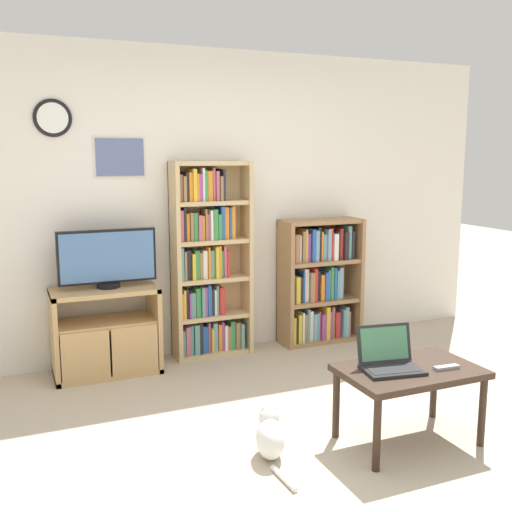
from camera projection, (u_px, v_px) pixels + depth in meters
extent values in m
plane|color=#BCAD93|center=(317.00, 463.00, 3.38)|extent=(18.00, 18.00, 0.00)
cube|color=silver|center=(198.00, 204.00, 5.14)|extent=(5.72, 0.06, 2.60)
torus|color=black|center=(53.00, 118.00, 4.54)|extent=(0.29, 0.03, 0.29)
cylinder|color=white|center=(53.00, 118.00, 4.54)|extent=(0.24, 0.02, 0.24)
cube|color=silver|center=(120.00, 157.00, 4.79)|extent=(0.42, 0.01, 0.33)
cube|color=slate|center=(120.00, 157.00, 4.78)|extent=(0.38, 0.02, 0.30)
cube|color=tan|center=(54.00, 337.00, 4.59)|extent=(0.04, 0.42, 0.69)
cube|color=tan|center=(154.00, 325.00, 4.89)|extent=(0.04, 0.42, 0.69)
cube|color=tan|center=(104.00, 291.00, 4.68)|extent=(0.82, 0.42, 0.04)
cube|color=tan|center=(108.00, 370.00, 4.79)|extent=(0.82, 0.42, 0.04)
cube|color=tan|center=(106.00, 322.00, 4.72)|extent=(0.75, 0.38, 0.04)
cube|color=tan|center=(86.00, 356.00, 4.50)|extent=(0.36, 0.02, 0.38)
cube|color=tan|center=(135.00, 350.00, 4.65)|extent=(0.36, 0.02, 0.38)
cylinder|color=black|center=(108.00, 285.00, 4.70)|extent=(0.18, 0.18, 0.04)
cube|color=black|center=(107.00, 256.00, 4.67)|extent=(0.76, 0.05, 0.42)
cube|color=#4770A8|center=(108.00, 257.00, 4.64)|extent=(0.72, 0.01, 0.38)
cube|color=tan|center=(176.00, 263.00, 4.96)|extent=(0.04, 0.24, 1.67)
cube|color=tan|center=(246.00, 258.00, 5.21)|extent=(0.04, 0.24, 1.67)
cube|color=tan|center=(208.00, 258.00, 5.19)|extent=(0.67, 0.02, 1.67)
cube|color=tan|center=(213.00, 352.00, 5.22)|extent=(0.60, 0.21, 0.04)
cube|color=tan|center=(213.00, 316.00, 5.17)|extent=(0.60, 0.21, 0.04)
cube|color=tan|center=(212.00, 279.00, 5.11)|extent=(0.60, 0.21, 0.04)
cube|color=tan|center=(212.00, 241.00, 5.06)|extent=(0.60, 0.21, 0.04)
cube|color=tan|center=(211.00, 203.00, 5.00)|extent=(0.60, 0.21, 0.04)
cube|color=tan|center=(211.00, 163.00, 4.95)|extent=(0.60, 0.21, 0.04)
cube|color=#5B9389|center=(182.00, 341.00, 5.10)|extent=(0.03, 0.17, 0.22)
cube|color=#B75B70|center=(186.00, 339.00, 5.11)|extent=(0.03, 0.19, 0.25)
cube|color=#5B9389|center=(190.00, 339.00, 5.13)|extent=(0.03, 0.16, 0.26)
cube|color=#5B9389|center=(195.00, 338.00, 5.14)|extent=(0.04, 0.18, 0.26)
cube|color=#232328|center=(199.00, 337.00, 5.16)|extent=(0.03, 0.17, 0.27)
cube|color=#2856A8|center=(202.00, 338.00, 5.18)|extent=(0.02, 0.15, 0.24)
cube|color=#2856A8|center=(204.00, 338.00, 5.19)|extent=(0.03, 0.15, 0.23)
cube|color=#B75B70|center=(207.00, 336.00, 5.20)|extent=(0.02, 0.15, 0.26)
cube|color=gold|center=(210.00, 339.00, 5.20)|extent=(0.02, 0.18, 0.21)
cube|color=#759EB7|center=(213.00, 336.00, 5.22)|extent=(0.04, 0.15, 0.25)
cube|color=orange|center=(218.00, 336.00, 5.23)|extent=(0.03, 0.16, 0.24)
cube|color=#9E4293|center=(221.00, 335.00, 5.24)|extent=(0.02, 0.15, 0.26)
cube|color=white|center=(223.00, 336.00, 5.25)|extent=(0.03, 0.17, 0.22)
cube|color=#93704C|center=(227.00, 336.00, 5.27)|extent=(0.03, 0.15, 0.21)
cube|color=#388947|center=(231.00, 334.00, 5.28)|extent=(0.04, 0.15, 0.25)
cube|color=#93704C|center=(235.00, 334.00, 5.29)|extent=(0.04, 0.16, 0.24)
cube|color=#5B9389|center=(240.00, 334.00, 5.31)|extent=(0.03, 0.18, 0.23)
cube|color=orange|center=(180.00, 305.00, 5.05)|extent=(0.02, 0.17, 0.22)
cube|color=gold|center=(183.00, 303.00, 5.05)|extent=(0.02, 0.17, 0.24)
cube|color=#232328|center=(185.00, 302.00, 5.06)|extent=(0.02, 0.16, 0.25)
cube|color=#9E4293|center=(188.00, 304.00, 5.07)|extent=(0.02, 0.18, 0.21)
cube|color=#5B9389|center=(191.00, 304.00, 5.09)|extent=(0.04, 0.15, 0.21)
cube|color=#388947|center=(196.00, 301.00, 5.10)|extent=(0.04, 0.16, 0.25)
cube|color=#5B9389|center=(201.00, 301.00, 5.11)|extent=(0.03, 0.18, 0.25)
cube|color=#9E4293|center=(204.00, 300.00, 5.13)|extent=(0.02, 0.16, 0.25)
cube|color=#2856A8|center=(207.00, 299.00, 5.14)|extent=(0.03, 0.16, 0.27)
cube|color=#232328|center=(210.00, 301.00, 5.16)|extent=(0.02, 0.15, 0.23)
cube|color=white|center=(213.00, 301.00, 5.16)|extent=(0.02, 0.15, 0.22)
cube|color=#5B9389|center=(215.00, 299.00, 5.17)|extent=(0.02, 0.15, 0.25)
cube|color=red|center=(219.00, 300.00, 5.18)|extent=(0.04, 0.17, 0.24)
cube|color=#5B9389|center=(180.00, 263.00, 4.98)|extent=(0.03, 0.19, 0.28)
cube|color=#93704C|center=(183.00, 265.00, 5.00)|extent=(0.02, 0.19, 0.24)
cube|color=#232328|center=(186.00, 264.00, 5.02)|extent=(0.04, 0.16, 0.25)
cube|color=gold|center=(191.00, 266.00, 5.03)|extent=(0.03, 0.19, 0.22)
cube|color=#388947|center=(195.00, 264.00, 5.05)|extent=(0.04, 0.16, 0.24)
cube|color=#93704C|center=(199.00, 265.00, 5.06)|extent=(0.03, 0.16, 0.22)
cube|color=white|center=(203.00, 264.00, 5.08)|extent=(0.04, 0.15, 0.24)
cube|color=orange|center=(207.00, 262.00, 5.08)|extent=(0.02, 0.17, 0.27)
cube|color=#5B9389|center=(210.00, 263.00, 5.10)|extent=(0.04, 0.15, 0.24)
cube|color=gold|center=(214.00, 261.00, 5.10)|extent=(0.03, 0.19, 0.27)
cube|color=orange|center=(217.00, 261.00, 5.11)|extent=(0.02, 0.18, 0.28)
cube|color=#388947|center=(220.00, 263.00, 5.13)|extent=(0.02, 0.16, 0.23)
cube|color=#B75B70|center=(223.00, 261.00, 5.14)|extent=(0.02, 0.16, 0.27)
cube|color=red|center=(225.00, 262.00, 5.15)|extent=(0.02, 0.16, 0.23)
cube|color=#B75B70|center=(179.00, 225.00, 4.94)|extent=(0.04, 0.16, 0.26)
cube|color=#232328|center=(183.00, 224.00, 4.95)|extent=(0.02, 0.15, 0.28)
cube|color=orange|center=(186.00, 227.00, 4.97)|extent=(0.03, 0.15, 0.23)
cube|color=#93704C|center=(190.00, 226.00, 4.97)|extent=(0.02, 0.17, 0.24)
cube|color=#388947|center=(193.00, 226.00, 4.99)|extent=(0.03, 0.16, 0.23)
cube|color=#B75B70|center=(198.00, 227.00, 5.00)|extent=(0.03, 0.18, 0.21)
cube|color=orange|center=(201.00, 227.00, 5.02)|extent=(0.02, 0.15, 0.20)
cube|color=#93704C|center=(204.00, 224.00, 5.02)|extent=(0.02, 0.15, 0.26)
cube|color=#B75B70|center=(206.00, 226.00, 5.03)|extent=(0.02, 0.15, 0.22)
cube|color=white|center=(209.00, 225.00, 5.03)|extent=(0.02, 0.19, 0.25)
cube|color=#388947|center=(213.00, 224.00, 5.04)|extent=(0.04, 0.19, 0.26)
cube|color=#388947|center=(217.00, 226.00, 5.06)|extent=(0.03, 0.19, 0.21)
cube|color=#2856A8|center=(220.00, 222.00, 5.07)|extent=(0.03, 0.17, 0.28)
cube|color=orange|center=(224.00, 222.00, 5.09)|extent=(0.04, 0.15, 0.27)
cube|color=#2856A8|center=(228.00, 222.00, 5.10)|extent=(0.02, 0.16, 0.27)
cube|color=orange|center=(231.00, 222.00, 5.11)|extent=(0.03, 0.16, 0.28)
cube|color=#93704C|center=(178.00, 188.00, 4.89)|extent=(0.04, 0.15, 0.22)
cube|color=#93704C|center=(182.00, 189.00, 4.90)|extent=(0.02, 0.18, 0.21)
cube|color=#232328|center=(185.00, 187.00, 4.91)|extent=(0.02, 0.16, 0.24)
cube|color=orange|center=(188.00, 187.00, 4.92)|extent=(0.03, 0.16, 0.24)
cube|color=gold|center=(192.00, 185.00, 4.92)|extent=(0.03, 0.18, 0.26)
cube|color=orange|center=(195.00, 187.00, 4.94)|extent=(0.02, 0.17, 0.23)
cube|color=#9E4293|center=(198.00, 187.00, 4.95)|extent=(0.03, 0.17, 0.22)
cube|color=white|center=(201.00, 184.00, 4.96)|extent=(0.02, 0.17, 0.27)
cube|color=#388947|center=(204.00, 186.00, 4.97)|extent=(0.02, 0.17, 0.25)
cube|color=orange|center=(208.00, 186.00, 4.98)|extent=(0.04, 0.16, 0.25)
cube|color=#B75B70|center=(212.00, 184.00, 4.99)|extent=(0.02, 0.15, 0.27)
cube|color=#B75B70|center=(215.00, 186.00, 5.00)|extent=(0.03, 0.17, 0.24)
cube|color=#93704C|center=(219.00, 188.00, 5.01)|extent=(0.02, 0.19, 0.20)
cube|color=#232328|center=(221.00, 185.00, 5.02)|extent=(0.02, 0.19, 0.26)
cube|color=#9E754C|center=(285.00, 285.00, 5.36)|extent=(0.04, 0.30, 1.14)
cube|color=#9E754C|center=(354.00, 278.00, 5.64)|extent=(0.04, 0.30, 1.14)
cube|color=#9E754C|center=(313.00, 278.00, 5.63)|extent=(0.76, 0.02, 1.14)
cube|color=#9E754C|center=(319.00, 339.00, 5.60)|extent=(0.69, 0.27, 0.04)
cube|color=#9E754C|center=(320.00, 301.00, 5.53)|extent=(0.69, 0.27, 0.04)
cube|color=#9E754C|center=(321.00, 262.00, 5.47)|extent=(0.69, 0.27, 0.04)
cube|color=#9E754C|center=(322.00, 221.00, 5.41)|extent=(0.69, 0.27, 0.04)
cube|color=gold|center=(289.00, 328.00, 5.46)|extent=(0.04, 0.24, 0.24)
cube|color=#232328|center=(292.00, 328.00, 5.47)|extent=(0.02, 0.22, 0.24)
cube|color=gold|center=(295.00, 326.00, 5.48)|extent=(0.03, 0.23, 0.26)
cube|color=white|center=(298.00, 325.00, 5.49)|extent=(0.02, 0.24, 0.28)
cube|color=#93704C|center=(300.00, 326.00, 5.50)|extent=(0.03, 0.24, 0.26)
cube|color=#5B9389|center=(303.00, 323.00, 5.51)|extent=(0.02, 0.23, 0.31)
cube|color=white|center=(306.00, 324.00, 5.53)|extent=(0.04, 0.21, 0.28)
cube|color=#759EB7|center=(310.00, 325.00, 5.54)|extent=(0.03, 0.23, 0.25)
cube|color=#5B9389|center=(313.00, 324.00, 5.56)|extent=(0.03, 0.22, 0.26)
cube|color=#B75B70|center=(315.00, 323.00, 5.57)|extent=(0.02, 0.20, 0.27)
cube|color=#9E4293|center=(318.00, 325.00, 5.58)|extent=(0.04, 0.23, 0.24)
cube|color=gold|center=(322.00, 321.00, 5.58)|extent=(0.04, 0.24, 0.31)
cube|color=#9E4293|center=(325.00, 323.00, 5.61)|extent=(0.03, 0.21, 0.26)
cube|color=#93704C|center=(328.00, 320.00, 5.62)|extent=(0.03, 0.19, 0.29)
cube|color=red|center=(332.00, 322.00, 5.64)|extent=(0.04, 0.21, 0.24)
cube|color=#9E4293|center=(335.00, 322.00, 5.66)|extent=(0.02, 0.19, 0.23)
cube|color=#5B9389|center=(338.00, 321.00, 5.66)|extent=(0.02, 0.24, 0.27)
cube|color=#759EB7|center=(341.00, 319.00, 5.67)|extent=(0.03, 0.23, 0.28)
cube|color=#93704C|center=(344.00, 321.00, 5.68)|extent=(0.02, 0.23, 0.24)
cube|color=gold|center=(287.00, 288.00, 5.40)|extent=(0.02, 0.19, 0.25)
cube|color=#5B9389|center=(290.00, 288.00, 5.41)|extent=(0.02, 0.19, 0.26)
cube|color=gold|center=(293.00, 288.00, 5.41)|extent=(0.04, 0.23, 0.24)
cube|color=#232328|center=(296.00, 288.00, 5.43)|extent=(0.03, 0.21, 0.24)
cube|color=#2856A8|center=(299.00, 286.00, 5.44)|extent=(0.02, 0.21, 0.28)
cube|color=white|center=(302.00, 284.00, 5.45)|extent=(0.04, 0.19, 0.30)
cube|color=#93704C|center=(307.00, 285.00, 5.46)|extent=(0.04, 0.24, 0.27)
cube|color=red|center=(310.00, 283.00, 5.48)|extent=(0.03, 0.23, 0.31)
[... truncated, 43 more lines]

